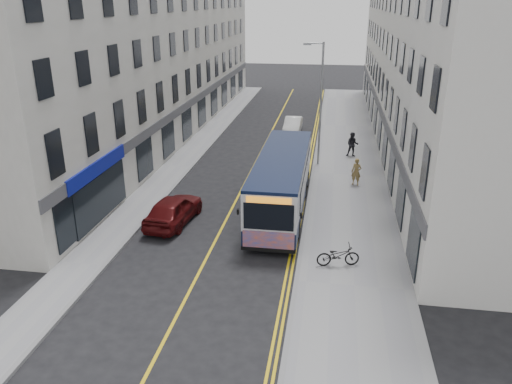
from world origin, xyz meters
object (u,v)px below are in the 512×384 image
(streetlamp, at_px, (320,100))
(car_maroon, at_px, (173,209))
(city_bus, at_px, (282,181))
(bicycle, at_px, (338,255))
(pedestrian_far, at_px, (353,144))
(pedestrian_near, at_px, (356,172))
(car_white, at_px, (293,125))

(streetlamp, xyz_separation_m, car_maroon, (-6.66, -10.47, -3.66))
(streetlamp, bearing_deg, city_bus, -100.70)
(bicycle, bearing_deg, pedestrian_far, -16.38)
(bicycle, relative_size, pedestrian_near, 1.10)
(streetlamp, height_order, bicycle, streetlamp)
(streetlamp, distance_m, pedestrian_near, 5.69)
(pedestrian_far, bearing_deg, bicycle, -88.78)
(pedestrian_near, distance_m, pedestrian_far, 5.84)
(city_bus, xyz_separation_m, bicycle, (2.96, -5.63, -1.07))
(pedestrian_near, bearing_deg, car_maroon, -127.66)
(streetlamp, distance_m, city_bus, 8.70)
(city_bus, distance_m, pedestrian_far, 10.89)
(city_bus, bearing_deg, car_white, 92.87)
(streetlamp, bearing_deg, car_maroon, -122.46)
(pedestrian_far, bearing_deg, car_white, 130.65)
(streetlamp, relative_size, city_bus, 0.76)
(bicycle, bearing_deg, streetlamp, -7.06)
(pedestrian_near, xyz_separation_m, car_white, (-4.82, 12.34, -0.30))
(bicycle, xyz_separation_m, pedestrian_near, (1.02, 9.94, 0.34))
(streetlamp, bearing_deg, bicycle, -84.09)
(bicycle, height_order, pedestrian_far, pedestrian_far)
(city_bus, relative_size, bicycle, 5.87)
(streetlamp, xyz_separation_m, bicycle, (1.42, -13.75, -3.79))
(car_white, xyz_separation_m, car_maroon, (-4.29, -19.01, 0.10))
(pedestrian_near, height_order, car_white, pedestrian_near)
(bicycle, distance_m, pedestrian_far, 15.81)
(car_white, bearing_deg, car_maroon, -101.91)
(pedestrian_near, bearing_deg, city_bus, -116.56)
(pedestrian_near, relative_size, pedestrian_far, 0.95)
(city_bus, relative_size, pedestrian_far, 6.12)
(car_white, distance_m, car_maroon, 19.49)
(pedestrian_near, relative_size, car_white, 0.42)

